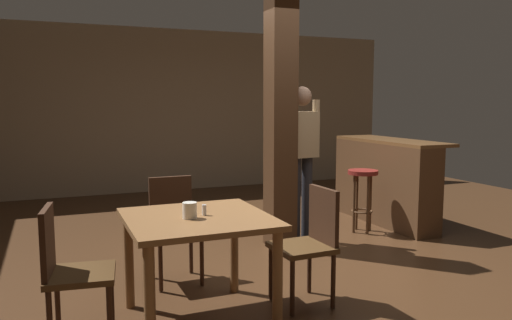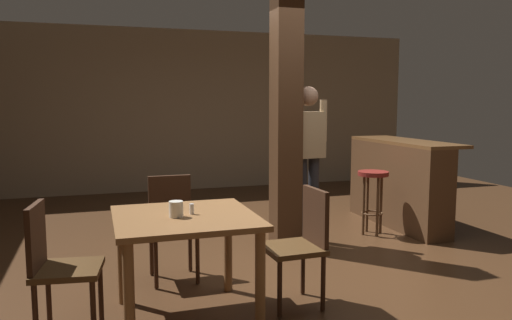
{
  "view_description": "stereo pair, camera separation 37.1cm",
  "coord_description": "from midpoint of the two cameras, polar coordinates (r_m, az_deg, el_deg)",
  "views": [
    {
      "loc": [
        -2.16,
        -4.16,
        1.56
      ],
      "look_at": [
        -0.4,
        0.1,
        1.02
      ],
      "focal_mm": 35.0,
      "sensor_mm": 36.0,
      "label": 1
    },
    {
      "loc": [
        -1.81,
        -4.29,
        1.56
      ],
      "look_at": [
        -0.4,
        0.1,
        1.02
      ],
      "focal_mm": 35.0,
      "sensor_mm": 36.0,
      "label": 2
    }
  ],
  "objects": [
    {
      "name": "bar_counter",
      "position": [
        6.57,
        12.89,
        -2.31
      ],
      "size": [
        0.56,
        1.74,
        1.08
      ],
      "color": "brown",
      "rests_on": "ground_plane"
    },
    {
      "name": "dining_table",
      "position": [
        3.58,
        -9.65,
        -8.29
      ],
      "size": [
        0.98,
        0.98,
        0.76
      ],
      "color": "brown",
      "rests_on": "ground_plane"
    },
    {
      "name": "bar_stool_near",
      "position": [
        6.04,
        10.39,
        -2.89
      ],
      "size": [
        0.36,
        0.36,
        0.75
      ],
      "color": "maroon",
      "rests_on": "ground_plane"
    },
    {
      "name": "pillar",
      "position": [
        5.31,
        0.83,
        4.99
      ],
      "size": [
        0.28,
        0.28,
        2.8
      ],
      "primitive_type": "cube",
      "color": "#422816",
      "rests_on": "ground_plane"
    },
    {
      "name": "salt_shaker",
      "position": [
        3.56,
        -8.93,
        -5.69
      ],
      "size": [
        0.03,
        0.03,
        0.08
      ],
      "primitive_type": "cylinder",
      "color": "silver",
      "rests_on": "dining_table"
    },
    {
      "name": "chair_west",
      "position": [
        3.53,
        -23.58,
        -11.2
      ],
      "size": [
        0.47,
        0.47,
        0.89
      ],
      "color": "#4C3319",
      "rests_on": "ground_plane"
    },
    {
      "name": "wall_back",
      "position": [
        8.95,
        -9.7,
        5.59
      ],
      "size": [
        8.0,
        0.1,
        2.8
      ],
      "primitive_type": "cube",
      "color": "gray",
      "rests_on": "ground_plane"
    },
    {
      "name": "chair_east",
      "position": [
        3.88,
        3.49,
        -9.05
      ],
      "size": [
        0.44,
        0.44,
        0.89
      ],
      "color": "#4C3319",
      "rests_on": "ground_plane"
    },
    {
      "name": "chair_north",
      "position": [
        4.46,
        -11.74,
        -7.09
      ],
      "size": [
        0.42,
        0.42,
        0.89
      ],
      "color": "#4C3319",
      "rests_on": "ground_plane"
    },
    {
      "name": "standing_person",
      "position": [
        5.48,
        3.3,
        0.87
      ],
      "size": [
        0.47,
        0.25,
        1.72
      ],
      "color": "tan",
      "rests_on": "ground_plane"
    },
    {
      "name": "napkin_cup",
      "position": [
        3.48,
        -10.64,
        -5.71
      ],
      "size": [
        0.1,
        0.1,
        0.11
      ],
      "primitive_type": "cylinder",
      "color": "silver",
      "rests_on": "dining_table"
    },
    {
      "name": "ground_plane",
      "position": [
        4.92,
        2.6,
        -11.78
      ],
      "size": [
        10.8,
        10.8,
        0.0
      ],
      "primitive_type": "plane",
      "color": "#422816"
    }
  ]
}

